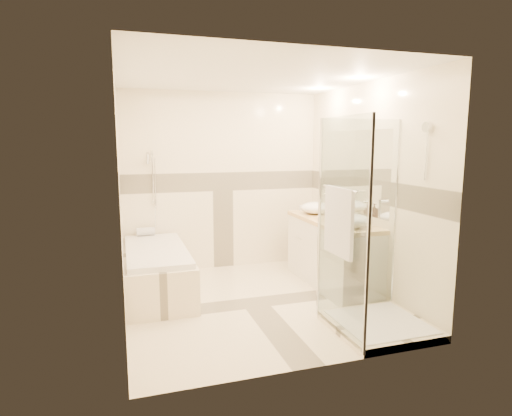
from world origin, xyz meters
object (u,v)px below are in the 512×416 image
object	(u,v)px
vanity	(332,252)
shower_enclosure	(366,279)
vessel_sink_near	(315,208)
amenity_bottle_b	(329,212)
amenity_bottle_a	(334,213)
vessel_sink_far	(353,221)
bathtub	(157,269)

from	to	relation	value
vanity	shower_enclosure	size ratio (longest dim) A/B	0.79
vessel_sink_near	shower_enclosure	bearing A→B (deg)	-98.94
amenity_bottle_b	amenity_bottle_a	bearing A→B (deg)	-90.00
vessel_sink_far	amenity_bottle_a	size ratio (longest dim) A/B	2.05
vanity	amenity_bottle_a	world-z (taller)	amenity_bottle_a
vessel_sink_near	amenity_bottle_b	bearing A→B (deg)	-90.00
shower_enclosure	vessel_sink_near	distance (m)	1.80
bathtub	vessel_sink_near	bearing A→B (deg)	3.02
amenity_bottle_b	vessel_sink_near	bearing A→B (deg)	90.00
amenity_bottle_b	shower_enclosure	bearing A→B (deg)	-101.60
vanity	vessel_sink_near	bearing A→B (deg)	92.47
vessel_sink_near	vanity	bearing A→B (deg)	-87.53
bathtub	vessel_sink_near	xyz separation A→B (m)	(2.13, 0.11, 0.62)
vanity	vessel_sink_far	world-z (taller)	vessel_sink_far
bathtub	shower_enclosure	xyz separation A→B (m)	(1.86, -1.62, 0.20)
shower_enclosure	vessel_sink_near	size ratio (longest dim) A/B	5.14
bathtub	amenity_bottle_b	distance (m)	2.24
bathtub	vessel_sink_far	world-z (taller)	vessel_sink_far
vessel_sink_far	amenity_bottle_a	xyz separation A→B (m)	(0.00, 0.45, 0.02)
shower_enclosure	vessel_sink_far	xyz separation A→B (m)	(0.27, 0.74, 0.42)
vessel_sink_far	amenity_bottle_a	world-z (taller)	amenity_bottle_a
bathtub	vanity	size ratio (longest dim) A/B	1.05
bathtub	shower_enclosure	world-z (taller)	shower_enclosure
shower_enclosure	amenity_bottle_a	xyz separation A→B (m)	(0.27, 1.20, 0.44)
shower_enclosure	bathtub	bearing A→B (deg)	138.90
bathtub	amenity_bottle_b	bearing A→B (deg)	-7.81
amenity_bottle_a	vessel_sink_near	bearing A→B (deg)	90.00
vanity	bathtub	bearing A→B (deg)	170.75
vanity	vessel_sink_near	world-z (taller)	vessel_sink_near
amenity_bottle_a	amenity_bottle_b	bearing A→B (deg)	90.00
amenity_bottle_a	amenity_bottle_b	world-z (taller)	amenity_bottle_a
vanity	shower_enclosure	world-z (taller)	shower_enclosure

